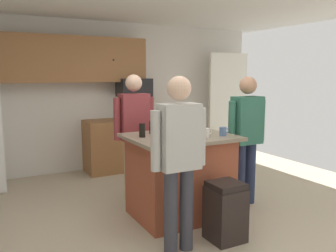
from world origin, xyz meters
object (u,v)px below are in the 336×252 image
(mug_ceramic_white, at_px, (206,133))
(glass_pilsner, at_px, (142,130))
(kitchen_island, at_px, (180,175))
(serving_tray, at_px, (176,134))
(glass_stout_tall, at_px, (152,127))
(trash_bin, at_px, (225,212))
(person_guest_right, at_px, (179,153))
(glass_dark_ale, at_px, (191,124))
(person_elder_center, at_px, (134,128))
(person_guest_left, at_px, (247,132))
(mug_blue_stoneware, at_px, (223,131))
(microwave_over_range, at_px, (134,88))
(tumbler_amber, at_px, (198,132))

(mug_ceramic_white, xyz_separation_m, glass_pilsner, (-0.63, 0.35, 0.03))
(kitchen_island, xyz_separation_m, serving_tray, (-0.05, -0.00, 0.50))
(glass_stout_tall, bearing_deg, glass_pilsner, -141.66)
(kitchen_island, xyz_separation_m, glass_pilsner, (-0.44, 0.10, 0.56))
(trash_bin, bearing_deg, person_guest_right, 177.32)
(person_guest_right, height_order, glass_stout_tall, person_guest_right)
(person_guest_right, distance_m, mug_ceramic_white, 0.81)
(glass_dark_ale, distance_m, serving_tray, 0.43)
(person_elder_center, bearing_deg, person_guest_left, 37.51)
(person_guest_left, relative_size, serving_tray, 3.76)
(mug_ceramic_white, relative_size, trash_bin, 0.20)
(person_elder_center, height_order, mug_blue_stoneware, person_elder_center)
(microwave_over_range, height_order, glass_stout_tall, microwave_over_range)
(mug_ceramic_white, xyz_separation_m, trash_bin, (-0.11, -0.53, -0.73))
(person_elder_center, distance_m, glass_stout_tall, 0.56)
(mug_ceramic_white, relative_size, mug_blue_stoneware, 0.99)
(person_elder_center, relative_size, glass_dark_ale, 10.40)
(glass_stout_tall, bearing_deg, mug_ceramic_white, -49.59)
(person_guest_right, height_order, serving_tray, person_guest_right)
(glass_stout_tall, height_order, tumbler_amber, tumbler_amber)
(person_guest_left, distance_m, trash_bin, 1.29)
(kitchen_island, xyz_separation_m, person_guest_left, (0.95, -0.06, 0.46))
(glass_dark_ale, bearing_deg, glass_pilsner, -169.50)
(kitchen_island, distance_m, glass_stout_tall, 0.66)
(microwave_over_range, distance_m, glass_dark_ale, 2.13)
(person_guest_right, xyz_separation_m, glass_stout_tall, (0.21, 1.01, 0.09))
(microwave_over_range, relative_size, glass_pilsner, 3.58)
(person_guest_left, xyz_separation_m, glass_dark_ale, (-0.65, 0.30, 0.11))
(kitchen_island, relative_size, person_guest_right, 0.72)
(person_guest_right, xyz_separation_m, glass_dark_ale, (0.74, 0.98, 0.10))
(mug_ceramic_white, bearing_deg, kitchen_island, 129.31)
(microwave_over_range, xyz_separation_m, tumbler_amber, (-0.35, -2.65, -0.39))
(glass_pilsner, bearing_deg, mug_blue_stoneware, -22.88)
(glass_stout_tall, distance_m, trash_bin, 1.32)
(kitchen_island, height_order, tumbler_amber, tumbler_amber)
(tumbler_amber, xyz_separation_m, glass_pilsner, (-0.48, 0.42, -0.00))
(person_elder_center, bearing_deg, mug_ceramic_white, 6.18)
(mug_blue_stoneware, height_order, trash_bin, mug_blue_stoneware)
(kitchen_island, relative_size, tumbler_amber, 7.26)
(glass_pilsner, bearing_deg, tumbler_amber, -41.33)
(glass_pilsner, distance_m, serving_tray, 0.40)
(mug_ceramic_white, bearing_deg, person_elder_center, 112.46)
(glass_pilsner, height_order, serving_tray, glass_pilsner)
(glass_stout_tall, xyz_separation_m, serving_tray, (0.18, -0.27, -0.05))
(glass_stout_tall, distance_m, glass_pilsner, 0.26)
(kitchen_island, relative_size, serving_tray, 2.73)
(glass_dark_ale, bearing_deg, trash_bin, -101.70)
(person_elder_center, xyz_separation_m, tumbler_amber, (0.28, -1.13, 0.09))
(mug_ceramic_white, distance_m, mug_blue_stoneware, 0.23)
(kitchen_island, height_order, person_elder_center, person_elder_center)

